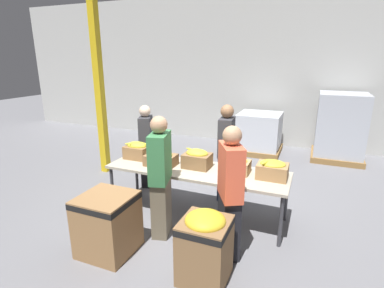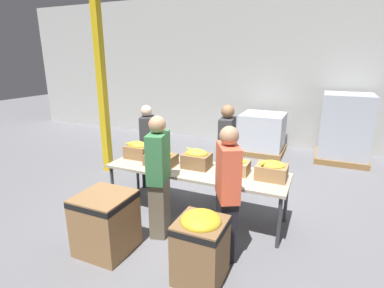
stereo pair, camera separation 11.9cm
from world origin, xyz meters
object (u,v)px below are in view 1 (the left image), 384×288
(banana_box_2, at_px, (197,158))
(volunteer_0, at_px, (226,153))
(volunteer_3, at_px, (230,194))
(volunteer_1, at_px, (161,178))
(pallet_stack_0, at_px, (259,133))
(support_pillar, at_px, (98,76))
(sorting_table, at_px, (196,172))
(donation_bin_1, at_px, (205,244))
(volunteer_2, at_px, (146,147))
(banana_box_4, at_px, (272,169))
(donation_bin_0, at_px, (108,222))
(banana_box_1, at_px, (161,158))
(banana_box_3, at_px, (236,165))
(pallet_stack_1, at_px, (340,127))
(banana_box_0, at_px, (137,150))

(banana_box_2, xyz_separation_m, volunteer_0, (0.25, 0.68, -0.09))
(volunteer_3, bearing_deg, volunteer_1, 55.87)
(pallet_stack_0, bearing_deg, volunteer_0, -91.12)
(banana_box_2, xyz_separation_m, support_pillar, (-2.46, 0.92, 1.10))
(sorting_table, height_order, pallet_stack_0, pallet_stack_0)
(sorting_table, height_order, volunteer_1, volunteer_1)
(banana_box_2, bearing_deg, donation_bin_1, -65.16)
(volunteer_2, xyz_separation_m, donation_bin_1, (1.87, -1.96, -0.33))
(banana_box_4, xyz_separation_m, donation_bin_0, (-1.77, -1.34, -0.48))
(volunteer_0, height_order, volunteer_2, volunteer_0)
(volunteer_2, relative_size, donation_bin_1, 1.90)
(volunteer_2, bearing_deg, banana_box_2, 41.92)
(banana_box_1, height_order, banana_box_3, banana_box_1)
(banana_box_1, xyz_separation_m, volunteer_2, (-0.71, 0.75, -0.10))
(banana_box_3, bearing_deg, banana_box_2, -178.51)
(volunteer_1, height_order, donation_bin_0, volunteer_1)
(donation_bin_0, bearing_deg, banana_box_1, 84.83)
(volunteer_3, distance_m, pallet_stack_0, 4.38)
(banana_box_1, xyz_separation_m, banana_box_3, (1.14, 0.14, 0.00))
(sorting_table, height_order, pallet_stack_1, pallet_stack_1)
(banana_box_0, relative_size, volunteer_3, 0.24)
(banana_box_3, height_order, volunteer_0, volunteer_0)
(banana_box_1, xyz_separation_m, donation_bin_1, (1.17, -1.21, -0.44))
(donation_bin_1, bearing_deg, volunteer_2, 133.66)
(banana_box_0, height_order, volunteer_1, volunteer_1)
(volunteer_1, xyz_separation_m, volunteer_2, (-1.02, 1.35, -0.06))
(sorting_table, relative_size, donation_bin_1, 3.35)
(banana_box_1, bearing_deg, volunteer_1, -62.44)
(volunteer_3, height_order, donation_bin_1, volunteer_3)
(volunteer_1, bearing_deg, pallet_stack_0, -22.08)
(donation_bin_1, relative_size, pallet_stack_0, 0.72)
(donation_bin_0, xyz_separation_m, pallet_stack_0, (0.97, 4.86, 0.09))
(sorting_table, height_order, banana_box_0, banana_box_0)
(volunteer_2, xyz_separation_m, pallet_stack_0, (1.56, 2.90, -0.27))
(donation_bin_1, bearing_deg, banana_box_2, 114.84)
(banana_box_2, relative_size, pallet_stack_1, 0.26)
(banana_box_3, bearing_deg, pallet_stack_1, 66.90)
(donation_bin_1, bearing_deg, support_pillar, 143.82)
(volunteer_2, distance_m, donation_bin_0, 2.08)
(banana_box_1, bearing_deg, sorting_table, 4.95)
(banana_box_3, height_order, donation_bin_1, banana_box_3)
(banana_box_0, distance_m, pallet_stack_0, 3.79)
(banana_box_0, distance_m, donation_bin_0, 1.49)
(banana_box_1, xyz_separation_m, support_pillar, (-1.91, 1.04, 1.13))
(donation_bin_0, relative_size, pallet_stack_0, 0.67)
(banana_box_2, bearing_deg, pallet_stack_1, 59.62)
(volunteer_1, xyz_separation_m, donation_bin_0, (-0.43, -0.61, -0.42))
(banana_box_2, bearing_deg, volunteer_3, -48.03)
(banana_box_3, distance_m, banana_box_4, 0.51)
(sorting_table, bearing_deg, pallet_stack_1, 60.34)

